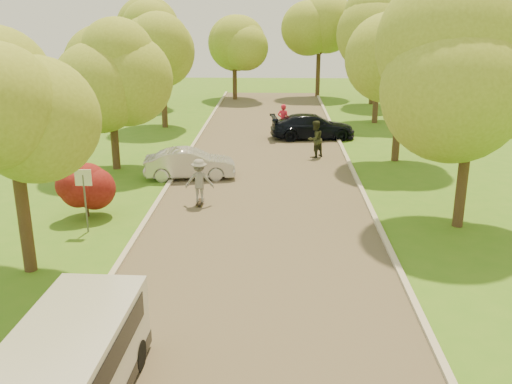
# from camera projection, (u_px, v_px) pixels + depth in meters

# --- Properties ---
(ground) EXTENTS (100.00, 100.00, 0.00)m
(ground) POSITION_uv_depth(u_px,v_px,m) (256.00, 290.00, 15.19)
(ground) COLOR #3E751C
(ground) RESTS_ON ground
(road) EXTENTS (8.00, 60.00, 0.01)m
(road) POSITION_uv_depth(u_px,v_px,m) (263.00, 197.00, 22.81)
(road) COLOR #4C4438
(road) RESTS_ON ground
(curb_left) EXTENTS (0.18, 60.00, 0.12)m
(curb_left) POSITION_uv_depth(u_px,v_px,m) (163.00, 194.00, 22.93)
(curb_left) COLOR #B2AD9E
(curb_left) RESTS_ON ground
(curb_right) EXTENTS (0.18, 60.00, 0.12)m
(curb_right) POSITION_uv_depth(u_px,v_px,m) (365.00, 196.00, 22.65)
(curb_right) COLOR #B2AD9E
(curb_right) RESTS_ON ground
(street_sign) EXTENTS (0.55, 0.06, 2.17)m
(street_sign) POSITION_uv_depth(u_px,v_px,m) (84.00, 187.00, 18.73)
(street_sign) COLOR #59595E
(street_sign) RESTS_ON ground
(red_shrub) EXTENTS (1.70, 1.70, 1.95)m
(red_shrub) POSITION_uv_depth(u_px,v_px,m) (85.00, 187.00, 20.31)
(red_shrub) COLOR #382619
(red_shrub) RESTS_ON ground
(tree_l_mida) EXTENTS (4.71, 4.60, 7.39)m
(tree_l_mida) POSITION_uv_depth(u_px,v_px,m) (15.00, 89.00, 14.79)
(tree_l_mida) COLOR #382619
(tree_l_mida) RESTS_ON ground
(tree_l_midb) EXTENTS (4.30, 4.20, 6.62)m
(tree_l_midb) POSITION_uv_depth(u_px,v_px,m) (113.00, 70.00, 25.46)
(tree_l_midb) COLOR #382619
(tree_l_midb) RESTS_ON ground
(tree_l_far) EXTENTS (4.92, 4.80, 7.79)m
(tree_l_far) POSITION_uv_depth(u_px,v_px,m) (164.00, 39.00, 34.69)
(tree_l_far) COLOR #382619
(tree_l_far) RESTS_ON ground
(tree_r_mida) EXTENTS (5.13, 5.00, 7.95)m
(tree_r_mida) POSITION_uv_depth(u_px,v_px,m) (483.00, 63.00, 18.02)
(tree_r_mida) COLOR #382619
(tree_r_mida) RESTS_ON ground
(tree_r_midb) EXTENTS (4.51, 4.40, 7.01)m
(tree_r_midb) POSITION_uv_depth(u_px,v_px,m) (407.00, 60.00, 26.80)
(tree_r_midb) COLOR #382619
(tree_r_midb) RESTS_ON ground
(tree_r_far) EXTENTS (5.33, 5.20, 8.34)m
(tree_r_far) POSITION_uv_depth(u_px,v_px,m) (384.00, 32.00, 36.01)
(tree_r_far) COLOR #382619
(tree_r_far) RESTS_ON ground
(tree_bg_a) EXTENTS (5.12, 5.00, 7.72)m
(tree_bg_a) POSITION_uv_depth(u_px,v_px,m) (153.00, 36.00, 42.44)
(tree_bg_a) COLOR #382619
(tree_bg_a) RESTS_ON ground
(tree_bg_b) EXTENTS (5.12, 5.00, 7.95)m
(tree_bg_b) POSITION_uv_depth(u_px,v_px,m) (378.00, 32.00, 43.68)
(tree_bg_b) COLOR #382619
(tree_bg_b) RESTS_ON ground
(tree_bg_c) EXTENTS (4.92, 4.80, 7.33)m
(tree_bg_c) POSITION_uv_depth(u_px,v_px,m) (237.00, 37.00, 46.13)
(tree_bg_c) COLOR #382619
(tree_bg_c) RESTS_ON ground
(tree_bg_d) EXTENTS (5.12, 5.00, 7.72)m
(tree_bg_d) POSITION_uv_depth(u_px,v_px,m) (322.00, 33.00, 47.69)
(tree_bg_d) COLOR #382619
(tree_bg_d) RESTS_ON ground
(minivan) EXTENTS (1.99, 4.78, 1.76)m
(minivan) POSITION_uv_depth(u_px,v_px,m) (68.00, 373.00, 10.20)
(minivan) COLOR silver
(minivan) RESTS_ON ground
(silver_sedan) EXTENTS (4.11, 1.84, 1.31)m
(silver_sedan) POSITION_uv_depth(u_px,v_px,m) (190.00, 164.00, 25.16)
(silver_sedan) COLOR #AFAFB4
(silver_sedan) RESTS_ON ground
(dark_sedan) EXTENTS (5.05, 2.49, 1.41)m
(dark_sedan) POSITION_uv_depth(u_px,v_px,m) (312.00, 126.00, 32.94)
(dark_sedan) COLOR black
(dark_sedan) RESTS_ON ground
(longboard) EXTENTS (0.27, 0.87, 0.10)m
(longboard) POSITION_uv_depth(u_px,v_px,m) (200.00, 202.00, 21.87)
(longboard) COLOR black
(longboard) RESTS_ON ground
(skateboarder) EXTENTS (1.11, 0.67, 1.69)m
(skateboarder) POSITION_uv_depth(u_px,v_px,m) (199.00, 181.00, 21.61)
(skateboarder) COLOR gray
(skateboarder) RESTS_ON longboard
(person_striped) EXTENTS (0.74, 0.55, 1.85)m
(person_striped) POSITION_uv_depth(u_px,v_px,m) (283.00, 120.00, 33.82)
(person_striped) COLOR red
(person_striped) RESTS_ON ground
(person_olive) EXTENTS (1.15, 1.14, 1.87)m
(person_olive) POSITION_uv_depth(u_px,v_px,m) (315.00, 139.00, 28.63)
(person_olive) COLOR #282C1A
(person_olive) RESTS_ON ground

